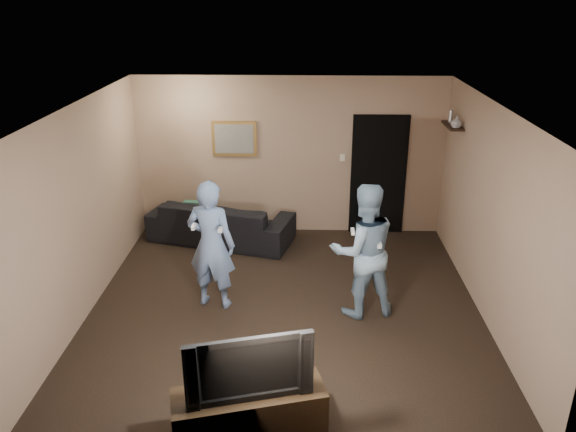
{
  "coord_description": "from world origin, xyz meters",
  "views": [
    {
      "loc": [
        0.22,
        -6.33,
        3.86
      ],
      "look_at": [
        0.03,
        0.3,
        1.15
      ],
      "focal_mm": 35.0,
      "sensor_mm": 36.0,
      "label": 1
    }
  ],
  "objects_px": {
    "sofa": "(221,221)",
    "wii_player_right": "(363,251)",
    "television": "(248,362)",
    "wii_player_left": "(211,245)",
    "tv_console": "(249,414)"
  },
  "relations": [
    {
      "from": "sofa",
      "to": "wii_player_right",
      "type": "relative_size",
      "value": 1.33
    },
    {
      "from": "tv_console",
      "to": "wii_player_right",
      "type": "relative_size",
      "value": 0.8
    },
    {
      "from": "television",
      "to": "wii_player_right",
      "type": "height_order",
      "value": "wii_player_right"
    },
    {
      "from": "television",
      "to": "wii_player_left",
      "type": "distance_m",
      "value": 2.43
    },
    {
      "from": "television",
      "to": "wii_player_left",
      "type": "relative_size",
      "value": 0.66
    },
    {
      "from": "wii_player_left",
      "to": "sofa",
      "type": "bearing_deg",
      "value": 95.14
    },
    {
      "from": "sofa",
      "to": "tv_console",
      "type": "relative_size",
      "value": 1.66
    },
    {
      "from": "sofa",
      "to": "tv_console",
      "type": "height_order",
      "value": "sofa"
    },
    {
      "from": "tv_console",
      "to": "television",
      "type": "bearing_deg",
      "value": 0.0
    },
    {
      "from": "tv_console",
      "to": "television",
      "type": "distance_m",
      "value": 0.57
    },
    {
      "from": "wii_player_left",
      "to": "wii_player_right",
      "type": "height_order",
      "value": "wii_player_right"
    },
    {
      "from": "tv_console",
      "to": "wii_player_right",
      "type": "xyz_separation_m",
      "value": [
        1.21,
        2.19,
        0.62
      ]
    },
    {
      "from": "sofa",
      "to": "television",
      "type": "distance_m",
      "value": 4.44
    },
    {
      "from": "wii_player_left",
      "to": "wii_player_right",
      "type": "bearing_deg",
      "value": -4.23
    },
    {
      "from": "wii_player_left",
      "to": "television",
      "type": "bearing_deg",
      "value": -73.67
    }
  ]
}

